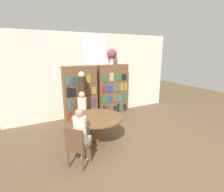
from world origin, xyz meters
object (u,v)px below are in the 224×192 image
Objects in this scene: bookshelf_right at (113,89)px; seated_reader_right at (81,132)px; reading_table at (97,121)px; bookshelf_left at (80,93)px; flower_vase at (112,55)px; chair_left_side at (81,115)px; seated_reader_left at (83,110)px; librarian_standing at (82,93)px; chair_near_camera at (77,145)px.

seated_reader_right is at bearing -129.47° from bookshelf_right.
reading_table is 1.05× the size of seated_reader_right.
reading_table is at bearing -95.83° from bookshelf_left.
flower_vase is 0.63× the size of chair_left_side.
seated_reader_left is 0.80m from librarian_standing.
reading_table is at bearing 90.00° from seated_reader_left.
seated_reader_left is at bearing -143.54° from bookshelf_right.
bookshelf_left is 1.30m from bookshelf_right.
seated_reader_right is (-0.50, -1.37, 0.00)m from seated_reader_left.
flower_vase is at bearing 173.28° from bookshelf_right.
chair_left_side is (-1.59, -1.01, -1.75)m from flower_vase.
bookshelf_right is 3.51m from chair_near_camera.
librarian_standing is at bearing 117.87° from seated_reader_right.
librarian_standing is (0.71, 2.05, 0.35)m from seated_reader_right.
seated_reader_right is (-0.47, -1.54, 0.21)m from chair_left_side.
seated_reader_right reaches higher than chair_left_side.
seated_reader_right is at bearing -107.39° from bookshelf_left.
librarian_standing is at bearing 115.82° from chair_near_camera.
librarian_standing is (0.11, 1.49, 0.42)m from reading_table.
chair_near_camera reaches higher than reading_table.
flower_vase is 0.32× the size of librarian_standing.
reading_table is at bearing -127.05° from bookshelf_right.
reading_table is (-0.20, -1.99, -0.29)m from bookshelf_left.
bookshelf_right is 2.52m from reading_table.
chair_near_camera is at bearing -136.90° from reading_table.
bookshelf_left is at bearing -115.05° from chair_left_side.
bookshelf_left is 1.00× the size of bookshelf_right.
flower_vase reaches higher than chair_left_side.
librarian_standing is at bearing -121.92° from chair_left_side.
seated_reader_right is (-0.80, -2.55, -0.23)m from bookshelf_left.
bookshelf_right is at bearing 0.00° from bookshelf_left.
chair_left_side is at bearing -90.00° from seated_reader_left.
bookshelf_left is at bearing -111.48° from seated_reader_left.
bookshelf_left and bookshelf_right have the same top height.
flower_vase is at bearing 98.02° from seated_reader_right.
seated_reader_left is at bearing -142.74° from flower_vase.
bookshelf_right is 1.08× the size of librarian_standing.
flower_vase is (-0.04, 0.00, 1.31)m from bookshelf_right.
seated_reader_left is 1.00× the size of seated_reader_right.
flower_vase reaches higher than reading_table.
bookshelf_left is 1.51× the size of seated_reader_left.
seated_reader_left is at bearing -104.38° from bookshelf_left.
bookshelf_left is 2.86m from chair_near_camera.
chair_left_side is (0.60, 1.67, 0.00)m from chair_near_camera.
seated_reader_right is (0.13, 0.12, 0.21)m from chair_near_camera.
chair_left_side is (-0.12, 0.99, -0.14)m from reading_table.
chair_left_side is at bearing 117.00° from chair_near_camera.
reading_table is (-1.51, -1.99, -0.29)m from bookshelf_right.
bookshelf_right is (1.30, 0.00, -0.00)m from bookshelf_left.
reading_table is 0.82m from seated_reader_right.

